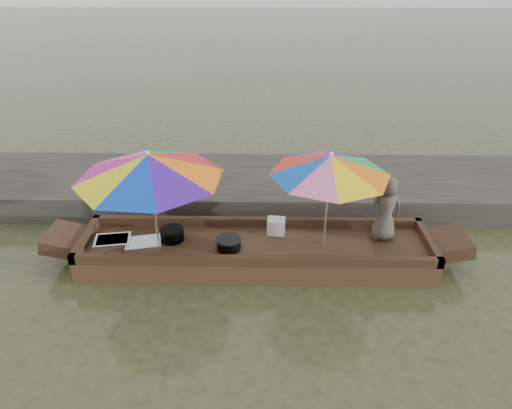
{
  "coord_description": "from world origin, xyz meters",
  "views": [
    {
      "loc": [
        0.11,
        -5.94,
        4.32
      ],
      "look_at": [
        0.0,
        0.1,
        1.0
      ],
      "focal_mm": 32.0,
      "sensor_mm": 36.0,
      "label": 1
    }
  ],
  "objects_px": {
    "boat_hull": "(256,253)",
    "supply_bag": "(276,226)",
    "vendor": "(385,208)",
    "umbrella_stern": "(327,201)",
    "umbrella_bow": "(153,199)",
    "tray_scallop": "(143,243)",
    "tray_crayfish": "(113,241)",
    "charcoal_grill": "(229,244)",
    "cooking_pot": "(172,234)"
  },
  "relations": [
    {
      "from": "boat_hull",
      "to": "supply_bag",
      "type": "distance_m",
      "value": 0.55
    },
    {
      "from": "vendor",
      "to": "umbrella_stern",
      "type": "relative_size",
      "value": 0.6
    },
    {
      "from": "supply_bag",
      "to": "umbrella_bow",
      "type": "height_order",
      "value": "umbrella_bow"
    },
    {
      "from": "tray_scallop",
      "to": "vendor",
      "type": "distance_m",
      "value": 3.79
    },
    {
      "from": "boat_hull",
      "to": "supply_bag",
      "type": "relative_size",
      "value": 19.39
    },
    {
      "from": "tray_crayfish",
      "to": "umbrella_stern",
      "type": "relative_size",
      "value": 0.31
    },
    {
      "from": "umbrella_stern",
      "to": "vendor",
      "type": "bearing_deg",
      "value": 13.43
    },
    {
      "from": "boat_hull",
      "to": "umbrella_bow",
      "type": "relative_size",
      "value": 2.49
    },
    {
      "from": "tray_crayfish",
      "to": "vendor",
      "type": "xyz_separation_m",
      "value": [
        4.23,
        0.26,
        0.49
      ]
    },
    {
      "from": "vendor",
      "to": "umbrella_stern",
      "type": "distance_m",
      "value": 1.0
    },
    {
      "from": "boat_hull",
      "to": "vendor",
      "type": "distance_m",
      "value": 2.13
    },
    {
      "from": "charcoal_grill",
      "to": "supply_bag",
      "type": "distance_m",
      "value": 0.87
    },
    {
      "from": "charcoal_grill",
      "to": "vendor",
      "type": "distance_m",
      "value": 2.48
    },
    {
      "from": "boat_hull",
      "to": "umbrella_bow",
      "type": "bearing_deg",
      "value": 180.0
    },
    {
      "from": "umbrella_stern",
      "to": "charcoal_grill",
      "type": "bearing_deg",
      "value": -174.53
    },
    {
      "from": "boat_hull",
      "to": "tray_crayfish",
      "type": "bearing_deg",
      "value": -179.14
    },
    {
      "from": "supply_bag",
      "to": "vendor",
      "type": "relative_size",
      "value": 0.26
    },
    {
      "from": "vendor",
      "to": "umbrella_bow",
      "type": "bearing_deg",
      "value": -3.4
    },
    {
      "from": "umbrella_bow",
      "to": "tray_crayfish",
      "type": "bearing_deg",
      "value": -177.27
    },
    {
      "from": "charcoal_grill",
      "to": "umbrella_stern",
      "type": "bearing_deg",
      "value": 5.47
    },
    {
      "from": "tray_scallop",
      "to": "supply_bag",
      "type": "height_order",
      "value": "supply_bag"
    },
    {
      "from": "cooking_pot",
      "to": "tray_crayfish",
      "type": "bearing_deg",
      "value": -171.28
    },
    {
      "from": "tray_crayfish",
      "to": "vendor",
      "type": "distance_m",
      "value": 4.27
    },
    {
      "from": "boat_hull",
      "to": "umbrella_bow",
      "type": "distance_m",
      "value": 1.8
    },
    {
      "from": "tray_scallop",
      "to": "umbrella_bow",
      "type": "bearing_deg",
      "value": 12.89
    },
    {
      "from": "umbrella_bow",
      "to": "tray_scallop",
      "type": "bearing_deg",
      "value": -167.11
    },
    {
      "from": "boat_hull",
      "to": "tray_crayfish",
      "type": "distance_m",
      "value": 2.24
    },
    {
      "from": "cooking_pot",
      "to": "charcoal_grill",
      "type": "bearing_deg",
      "value": -15.04
    },
    {
      "from": "cooking_pot",
      "to": "tray_scallop",
      "type": "bearing_deg",
      "value": -159.78
    },
    {
      "from": "tray_crayfish",
      "to": "umbrella_bow",
      "type": "bearing_deg",
      "value": 2.73
    },
    {
      "from": "boat_hull",
      "to": "umbrella_stern",
      "type": "relative_size",
      "value": 3.09
    },
    {
      "from": "tray_scallop",
      "to": "umbrella_bow",
      "type": "distance_m",
      "value": 0.78
    },
    {
      "from": "boat_hull",
      "to": "tray_crayfish",
      "type": "height_order",
      "value": "tray_crayfish"
    },
    {
      "from": "vendor",
      "to": "umbrella_stern",
      "type": "xyz_separation_m",
      "value": [
        -0.94,
        -0.23,
        0.24
      ]
    },
    {
      "from": "cooking_pot",
      "to": "tray_crayfish",
      "type": "relative_size",
      "value": 0.69
    },
    {
      "from": "umbrella_stern",
      "to": "tray_crayfish",
      "type": "bearing_deg",
      "value": -179.41
    },
    {
      "from": "supply_bag",
      "to": "umbrella_stern",
      "type": "relative_size",
      "value": 0.16
    },
    {
      "from": "tray_crayfish",
      "to": "cooking_pot",
      "type": "bearing_deg",
      "value": 8.72
    },
    {
      "from": "cooking_pot",
      "to": "umbrella_stern",
      "type": "relative_size",
      "value": 0.21
    },
    {
      "from": "boat_hull",
      "to": "tray_scallop",
      "type": "relative_size",
      "value": 10.06
    },
    {
      "from": "tray_crayfish",
      "to": "umbrella_bow",
      "type": "height_order",
      "value": "umbrella_bow"
    },
    {
      "from": "vendor",
      "to": "umbrella_bow",
      "type": "distance_m",
      "value": 3.54
    },
    {
      "from": "supply_bag",
      "to": "charcoal_grill",
      "type": "bearing_deg",
      "value": -147.41
    },
    {
      "from": "tray_scallop",
      "to": "charcoal_grill",
      "type": "height_order",
      "value": "charcoal_grill"
    },
    {
      "from": "boat_hull",
      "to": "vendor",
      "type": "relative_size",
      "value": 5.1
    },
    {
      "from": "charcoal_grill",
      "to": "umbrella_stern",
      "type": "height_order",
      "value": "umbrella_stern"
    },
    {
      "from": "supply_bag",
      "to": "tray_scallop",
      "type": "bearing_deg",
      "value": -169.64
    },
    {
      "from": "tray_crayfish",
      "to": "charcoal_grill",
      "type": "bearing_deg",
      "value": -3.36
    },
    {
      "from": "cooking_pot",
      "to": "tray_scallop",
      "type": "relative_size",
      "value": 0.69
    },
    {
      "from": "cooking_pot",
      "to": "supply_bag",
      "type": "xyz_separation_m",
      "value": [
        1.65,
        0.22,
        0.03
      ]
    }
  ]
}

